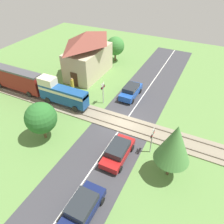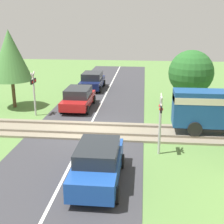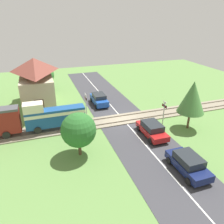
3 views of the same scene
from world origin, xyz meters
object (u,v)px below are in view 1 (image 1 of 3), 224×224
Objects in this scene: crossing_signal_west_approach at (152,138)px; crossing_signal_east_approach at (103,90)px; car_far_side at (131,91)px; car_near_crossing at (118,151)px; train at (9,77)px; station_building at (88,55)px; pedestrian_by_station at (72,84)px; car_behind_queue at (82,208)px.

crossing_signal_east_approach is (5.24, 7.86, 0.00)m from crossing_signal_west_approach.
car_far_side is 1.43× the size of crossing_signal_west_approach.
car_far_side is at bearing 15.90° from car_near_crossing.
car_near_crossing is at bearing 127.98° from crossing_signal_west_approach.
train is 11.15m from station_building.
car_far_side is at bearing -70.01° from train.
train is at bearing 82.76° from crossing_signal_west_approach.
pedestrian_by_station is (-1.93, 7.77, -0.01)m from car_far_side.
pedestrian_by_station is (1.00, 5.28, -1.06)m from crossing_signal_east_approach.
crossing_signal_west_approach is 9.44m from crossing_signal_east_approach.
pedestrian_by_station is at bearing 64.60° from crossing_signal_west_approach.
crossing_signal_west_approach is at bearing -52.02° from car_near_crossing.
train reaches higher than car_far_side.
pedestrian_by_station is at bearing -64.19° from train.
station_building is (2.81, 7.99, 2.37)m from car_far_side.
car_near_crossing is at bearing -139.92° from station_building.
car_near_crossing is 9.03m from crossing_signal_east_approach.
car_far_side is at bearing -109.39° from station_building.
crossing_signal_east_approach is (13.22, 5.37, 1.08)m from car_behind_queue.
car_behind_queue is at bearing -169.89° from car_far_side.
train is 5.56× the size of car_near_crossing.
train reaches higher than crossing_signal_west_approach.
car_near_crossing is 10.51m from car_far_side.
car_far_side is 0.50× the size of station_building.
train is 16.27m from car_far_side.
car_behind_queue is 21.99m from station_building.
car_behind_queue is at bearing -143.18° from pedestrian_by_station.
crossing_signal_west_approach and crossing_signal_east_approach have the same top height.
crossing_signal_west_approach reaches higher than car_near_crossing.
train is 18.73m from car_near_crossing.
station_building is at bearing -40.98° from train.
train is at bearing 115.81° from pedestrian_by_station.
crossing_signal_west_approach is at bearing -129.41° from station_building.
station_building is at bearing 70.61° from car_far_side.
crossing_signal_west_approach is (-8.17, -5.37, 1.05)m from car_far_side.
car_near_crossing is 1.04× the size of car_behind_queue.
car_far_side is 9.83m from crossing_signal_west_approach.
train is 5.76× the size of car_behind_queue.
car_behind_queue is at bearing -157.90° from crossing_signal_east_approach.
crossing_signal_west_approach is 17.34m from station_building.
crossing_signal_west_approach is 0.35× the size of station_building.
car_near_crossing is at bearing -164.10° from car_far_side.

